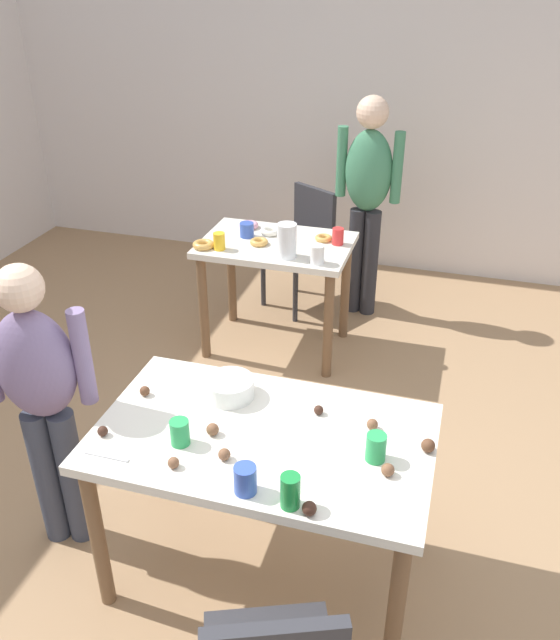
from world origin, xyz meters
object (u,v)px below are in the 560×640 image
object	(u,v)px
chair_far_table	(304,241)
soda_can	(290,491)
dining_table_far	(276,262)
person_adult_far	(367,190)
mixing_bowl	(230,388)
pitcher_far	(287,241)
dining_table_near	(263,454)
person_girl_near	(41,391)

from	to	relation	value
chair_far_table	soda_can	world-z (taller)	soda_can
dining_table_far	person_adult_far	xyz separation A→B (m)	(0.45, 0.65, 0.31)
mixing_bowl	pitcher_far	world-z (taller)	pitcher_far
mixing_bowl	pitcher_far	bearing A→B (deg)	96.61
chair_far_table	pitcher_far	bearing A→B (deg)	-82.32
pitcher_far	dining_table_far	bearing A→B (deg)	122.43
soda_can	person_adult_far	bearing A→B (deg)	94.94
dining_table_far	pitcher_far	size ratio (longest dim) A/B	4.52
dining_table_near	pitcher_far	size ratio (longest dim) A/B	6.16
chair_far_table	person_girl_near	xyz separation A→B (m)	(-0.43, -2.50, 0.30)
chair_far_table	dining_table_far	bearing A→B (deg)	-90.81
chair_far_table	person_girl_near	distance (m)	2.56
person_girl_near	mixing_bowl	xyz separation A→B (m)	(0.71, 0.24, -0.00)
mixing_bowl	dining_table_near	bearing A→B (deg)	-43.24
mixing_bowl	chair_far_table	bearing A→B (deg)	97.02
dining_table_near	mixing_bowl	xyz separation A→B (m)	(-0.20, 0.19, 0.14)
mixing_bowl	soda_can	distance (m)	0.65
soda_can	pitcher_far	xyz separation A→B (m)	(-0.56, 1.92, 0.04)
mixing_bowl	soda_can	xyz separation A→B (m)	(0.40, -0.51, 0.02)
dining_table_far	soda_can	xyz separation A→B (m)	(0.69, -2.11, 0.20)
dining_table_far	mixing_bowl	size ratio (longest dim) A/B	4.67
dining_table_near	mixing_bowl	world-z (taller)	mixing_bowl
mixing_bowl	person_girl_near	bearing A→B (deg)	-161.21
chair_far_table	pitcher_far	world-z (taller)	pitcher_far
mixing_bowl	soda_can	world-z (taller)	soda_can
person_adult_far	soda_can	xyz separation A→B (m)	(0.24, -2.76, -0.11)
dining_table_near	chair_far_table	bearing A→B (deg)	101.09
chair_far_table	pitcher_far	size ratio (longest dim) A/B	4.24
dining_table_far	pitcher_far	xyz separation A→B (m)	(0.13, -0.20, 0.24)
dining_table_far	chair_far_table	bearing A→B (deg)	89.19
dining_table_far	pitcher_far	world-z (taller)	pitcher_far
dining_table_near	soda_can	size ratio (longest dim) A/B	10.37
person_girl_near	person_adult_far	bearing A→B (deg)	70.76
dining_table_near	pitcher_far	world-z (taller)	pitcher_far
dining_table_near	person_girl_near	bearing A→B (deg)	-176.77
person_adult_far	person_girl_near	bearing A→B (deg)	-109.24
dining_table_far	person_adult_far	size ratio (longest dim) A/B	0.60
chair_far_table	mixing_bowl	size ratio (longest dim) A/B	4.38
person_adult_far	dining_table_far	bearing A→B (deg)	-124.57
dining_table_near	person_adult_far	size ratio (longest dim) A/B	0.82
dining_table_far	person_girl_near	xyz separation A→B (m)	(-0.42, -1.84, 0.18)
soda_can	pitcher_far	bearing A→B (deg)	106.32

